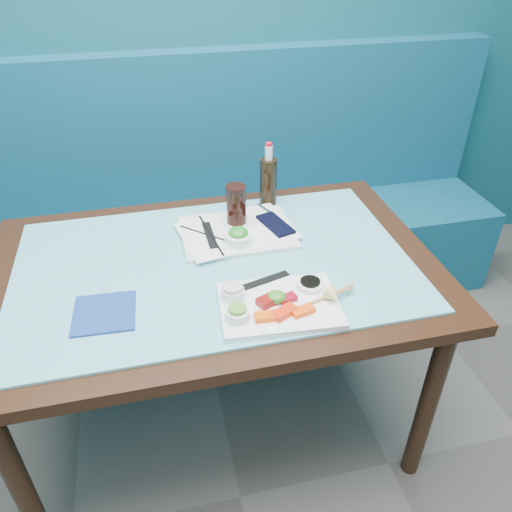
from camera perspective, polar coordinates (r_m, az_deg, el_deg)
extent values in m
cube|color=navy|center=(2.50, -7.09, -0.75)|extent=(3.00, 0.55, 0.45)
cube|color=navy|center=(2.46, -8.55, 11.24)|extent=(3.00, 0.12, 0.95)
cube|color=black|center=(1.58, -4.77, -1.63)|extent=(1.40, 0.90, 0.04)
cylinder|color=black|center=(1.65, -25.26, -22.76)|extent=(0.06, 0.06, 0.71)
cylinder|color=black|center=(1.77, 19.05, -15.64)|extent=(0.06, 0.06, 0.71)
cylinder|color=black|center=(2.15, -22.60, -6.12)|extent=(0.06, 0.06, 0.71)
cylinder|color=black|center=(2.24, 9.96, -1.71)|extent=(0.06, 0.06, 0.71)
cube|color=#64B6C8|center=(1.57, -4.82, -0.92)|extent=(1.22, 0.76, 0.01)
cube|color=white|center=(1.39, 2.68, -5.64)|extent=(0.35, 0.26, 0.02)
cube|color=#FF570A|center=(1.33, 1.24, -6.92)|extent=(0.07, 0.04, 0.02)
cube|color=#F42A09|center=(1.34, 3.27, -6.43)|extent=(0.08, 0.06, 0.02)
cube|color=#FF500A|center=(1.35, 5.38, -6.26)|extent=(0.07, 0.04, 0.02)
cube|color=maroon|center=(1.37, 1.43, -5.11)|extent=(0.07, 0.06, 0.02)
cube|color=maroon|center=(1.39, 3.64, -4.84)|extent=(0.06, 0.04, 0.02)
ellipsoid|color=#35881F|center=(1.38, 2.39, -4.68)|extent=(0.07, 0.06, 0.03)
cylinder|color=white|center=(1.33, -2.13, -6.67)|extent=(0.07, 0.07, 0.03)
cylinder|color=#5D9530|center=(1.31, -2.15, -6.06)|extent=(0.06, 0.06, 0.01)
cylinder|color=silver|center=(1.40, -2.67, -4.26)|extent=(0.07, 0.07, 0.03)
cylinder|color=beige|center=(1.38, -2.69, -3.64)|extent=(0.06, 0.06, 0.01)
cylinder|color=white|center=(1.44, 6.19, -3.24)|extent=(0.09, 0.09, 0.02)
cylinder|color=black|center=(1.44, 6.22, -2.91)|extent=(0.07, 0.07, 0.01)
cone|color=#EBCF6F|center=(1.39, 8.84, -4.50)|extent=(0.05, 0.05, 0.04)
cube|color=black|center=(1.46, 1.02, -2.81)|extent=(0.16, 0.07, 0.00)
cylinder|color=tan|center=(1.40, 7.22, -4.92)|extent=(0.24, 0.09, 0.01)
cylinder|color=#AA7C50|center=(1.40, 7.60, -4.88)|extent=(0.21, 0.06, 0.01)
cube|color=white|center=(1.70, -2.18, 2.71)|extent=(0.37, 0.28, 0.01)
cube|color=white|center=(1.69, -2.19, 2.94)|extent=(0.41, 0.33, 0.00)
cylinder|color=white|center=(1.62, -2.02, 2.04)|extent=(0.10, 0.10, 0.04)
ellipsoid|color=#21821E|center=(1.61, -2.04, 2.69)|extent=(0.09, 0.09, 0.03)
cylinder|color=black|center=(1.71, -2.28, 5.89)|extent=(0.08, 0.08, 0.14)
cube|color=black|center=(1.72, 2.23, 3.62)|extent=(0.11, 0.17, 0.01)
cylinder|color=silver|center=(1.80, 1.18, 5.28)|extent=(0.05, 0.09, 0.01)
cylinder|color=black|center=(1.67, -5.45, 2.40)|extent=(0.17, 0.16, 0.01)
cylinder|color=black|center=(1.67, -5.18, 2.45)|extent=(0.05, 0.26, 0.01)
cube|color=black|center=(1.67, -5.31, 2.39)|extent=(0.03, 0.17, 0.00)
cylinder|color=black|center=(1.85, 1.42, 8.47)|extent=(0.08, 0.08, 0.18)
cylinder|color=silver|center=(1.80, 1.47, 11.72)|extent=(0.04, 0.04, 0.05)
cylinder|color=red|center=(1.79, 1.48, 12.65)|extent=(0.03, 0.03, 0.01)
cube|color=navy|center=(1.43, -16.95, -6.25)|extent=(0.17, 0.17, 0.01)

